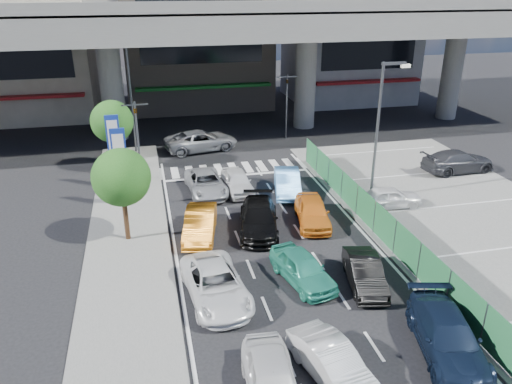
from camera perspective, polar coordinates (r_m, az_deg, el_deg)
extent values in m
plane|color=black|center=(23.12, 3.30, -8.33)|extent=(120.00, 120.00, 0.00)
cube|color=#5F5F5C|center=(29.31, 23.34, -3.11)|extent=(12.00, 28.00, 0.06)
cube|color=#5F5F5C|center=(25.88, -14.37, -5.26)|extent=(4.00, 30.00, 0.12)
cylinder|color=slate|center=(41.73, -16.14, 11.16)|extent=(1.80, 1.80, 8.00)
cylinder|color=slate|center=(43.85, 5.65, 12.49)|extent=(1.80, 1.80, 8.00)
cylinder|color=slate|center=(50.02, 21.45, 12.37)|extent=(1.80, 1.80, 8.00)
cube|color=slate|center=(41.38, -5.25, 18.86)|extent=(64.00, 14.00, 2.00)
cube|color=slate|center=(34.59, -3.65, 20.22)|extent=(64.00, 0.40, 0.90)
cube|color=slate|center=(48.05, -6.53, 20.96)|extent=(64.00, 0.40, 0.90)
cube|color=gray|center=(52.21, -25.12, 15.00)|extent=(12.00, 10.00, 13.00)
cube|color=maroon|center=(47.84, -25.47, 9.82)|extent=(10.80, 1.60, 0.25)
cube|color=black|center=(47.26, -26.38, 14.94)|extent=(9.60, 0.10, 5.85)
cube|color=gray|center=(52.39, -6.96, 18.04)|extent=(14.00, 10.00, 15.00)
cube|color=#167124|center=(48.02, -5.99, 11.95)|extent=(12.60, 1.60, 0.25)
cube|color=black|center=(47.35, -6.28, 18.45)|extent=(11.20, 0.10, 6.75)
cube|color=gray|center=(55.63, 10.57, 16.57)|extent=(12.00, 10.00, 12.00)
cube|color=maroon|center=(51.49, 12.54, 12.30)|extent=(10.80, 1.60, 0.25)
cube|color=black|center=(51.01, 12.88, 16.50)|extent=(9.60, 0.10, 5.40)
cylinder|color=#595B60|center=(32.30, -13.30, 5.52)|extent=(0.14, 0.14, 5.20)
cube|color=#595B60|center=(31.68, -13.70, 9.65)|extent=(1.60, 0.08, 0.08)
imported|color=black|center=(31.75, -13.65, 9.13)|extent=(0.26, 1.24, 0.50)
cylinder|color=#595B60|center=(40.61, 3.50, 9.67)|extent=(0.14, 0.14, 5.20)
cube|color=#595B60|center=(40.12, 3.59, 13.01)|extent=(1.60, 0.08, 0.08)
imported|color=black|center=(40.17, 3.58, 12.59)|extent=(0.26, 1.24, 0.50)
cylinder|color=#595B60|center=(29.06, 13.63, 6.41)|extent=(0.16, 0.16, 8.00)
cube|color=#595B60|center=(28.50, 15.50, 13.98)|extent=(1.40, 0.15, 0.15)
cube|color=silver|center=(28.86, 16.73, 13.64)|extent=(0.50, 0.22, 0.18)
cylinder|color=#595B60|center=(37.76, -14.06, 10.18)|extent=(0.16, 0.16, 8.00)
cube|color=#595B60|center=(37.11, -13.70, 16.13)|extent=(1.40, 0.15, 0.15)
cube|color=silver|center=(37.13, -12.56, 16.00)|extent=(0.50, 0.22, 0.18)
cylinder|color=#595B60|center=(29.07, -14.92, 0.20)|extent=(0.10, 0.10, 2.20)
cube|color=navy|center=(28.35, -15.35, 4.11)|extent=(0.80, 0.12, 3.00)
cube|color=white|center=(28.28, -15.35, 4.07)|extent=(0.60, 0.02, 2.40)
cylinder|color=#595B60|center=(31.89, -15.55, 2.19)|extent=(0.10, 0.10, 2.20)
cube|color=navy|center=(31.23, -15.96, 5.79)|extent=(0.80, 0.12, 3.00)
cube|color=white|center=(31.16, -15.96, 5.75)|extent=(0.60, 0.02, 2.40)
cylinder|color=#382314|center=(25.37, -14.63, -2.99)|extent=(0.24, 0.24, 2.40)
sphere|color=#1D4914|center=(24.51, -15.14, 1.63)|extent=(2.80, 2.80, 2.80)
cylinder|color=#382314|center=(35.17, -15.74, 4.30)|extent=(0.24, 0.24, 2.40)
sphere|color=#1D4914|center=(34.55, -16.14, 7.75)|extent=(2.80, 2.80, 2.80)
imported|color=silver|center=(16.38, 1.85, -20.85)|extent=(1.92, 4.16, 1.38)
imported|color=silver|center=(17.23, 8.76, -18.77)|extent=(2.26, 4.03, 1.26)
imported|color=black|center=(19.14, 21.02, -15.14)|extent=(2.98, 5.07, 1.38)
imported|color=white|center=(20.60, -4.62, -10.50)|extent=(2.69, 5.01, 1.34)
imported|color=teal|center=(21.69, 5.35, -8.68)|extent=(2.39, 4.12, 1.32)
imported|color=black|center=(21.88, 12.32, -8.99)|extent=(2.03, 3.92, 1.23)
imported|color=orange|center=(25.35, -6.41, -3.64)|extent=(2.29, 4.40, 1.38)
imported|color=black|center=(25.75, 0.32, -3.04)|extent=(2.88, 5.05, 1.38)
imported|color=orange|center=(26.65, 6.47, -2.25)|extent=(2.34, 4.28, 1.38)
imported|color=#989A9E|center=(30.48, -5.74, 1.02)|extent=(2.39, 4.65, 1.26)
imported|color=silver|center=(30.54, -2.16, 1.23)|extent=(1.70, 3.91, 1.31)
imported|color=#5AA2EB|center=(30.36, 3.59, 1.14)|extent=(2.32, 4.40, 1.38)
imported|color=gray|center=(38.26, -6.28, 5.87)|extent=(5.87, 3.55, 1.52)
imported|color=white|center=(29.28, 15.05, -0.56)|extent=(3.66, 1.60, 1.23)
imported|color=#333338|center=(36.20, 22.09, 3.29)|extent=(5.11, 2.32, 1.45)
cone|color=#CE410B|center=(28.98, 13.91, -1.27)|extent=(0.42, 0.42, 0.68)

